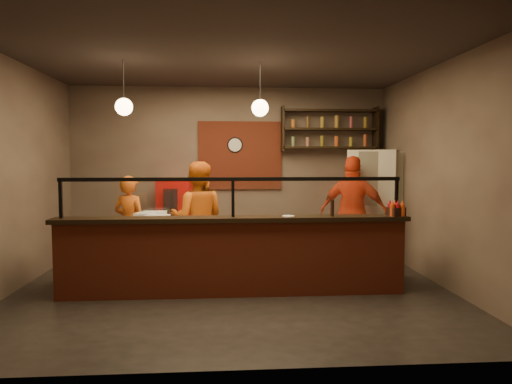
{
  "coord_description": "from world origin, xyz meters",
  "views": [
    {
      "loc": [
        -0.13,
        -6.31,
        1.81
      ],
      "look_at": [
        0.35,
        0.3,
        1.35
      ],
      "focal_mm": 32.0,
      "sensor_mm": 36.0,
      "label": 1
    }
  ],
  "objects": [
    {
      "name": "fridge",
      "position": [
        2.6,
        1.81,
        1.0
      ],
      "size": [
        1.08,
        1.05,
        1.99
      ],
      "primitive_type": "cube",
      "rotation": [
        0.0,
        0.0,
        -0.43
      ],
      "color": "beige",
      "rests_on": "floor"
    },
    {
      "name": "ceiling",
      "position": [
        0.0,
        0.0,
        3.2
      ],
      "size": [
        6.0,
        6.0,
        0.0
      ],
      "primitive_type": "plane",
      "rotation": [
        3.14,
        0.0,
        0.0
      ],
      "color": "#332A27",
      "rests_on": "wall_back"
    },
    {
      "name": "prep_tub_a",
      "position": [
        -1.13,
        0.33,
        0.98
      ],
      "size": [
        0.34,
        0.28,
        0.17
      ],
      "primitive_type": "cube",
      "rotation": [
        0.0,
        0.0,
        -0.02
      ],
      "color": "white",
      "rests_on": "worktop"
    },
    {
      "name": "wall_shelving",
      "position": [
        1.9,
        2.32,
        2.4
      ],
      "size": [
        1.84,
        0.28,
        0.85
      ],
      "color": "black",
      "rests_on": "wall_back"
    },
    {
      "name": "cook_right",
      "position": [
        2.05,
        1.16,
        0.94
      ],
      "size": [
        1.2,
        0.83,
        1.88
      ],
      "primitive_type": "imported",
      "rotation": [
        0.0,
        0.0,
        2.77
      ],
      "color": "red",
      "rests_on": "floor"
    },
    {
      "name": "cook_mid",
      "position": [
        -0.54,
        0.87,
        0.89
      ],
      "size": [
        0.91,
        0.73,
        1.79
      ],
      "primitive_type": "imported",
      "rotation": [
        0.0,
        0.0,
        3.08
      ],
      "color": "#CD5D13",
      "rests_on": "floor"
    },
    {
      "name": "pendant_left",
      "position": [
        -1.5,
        0.2,
        2.55
      ],
      "size": [
        0.24,
        0.24,
        0.77
      ],
      "color": "black",
      "rests_on": "ceiling"
    },
    {
      "name": "wall_clock",
      "position": [
        0.1,
        2.46,
        2.1
      ],
      "size": [
        0.3,
        0.04,
        0.3
      ],
      "primitive_type": "cylinder",
      "rotation": [
        1.57,
        0.0,
        0.0
      ],
      "color": "black",
      "rests_on": "wall_back"
    },
    {
      "name": "small_plate",
      "position": [
        0.74,
        -0.33,
        1.07
      ],
      "size": [
        0.2,
        0.2,
        0.01
      ],
      "primitive_type": "cylinder",
      "rotation": [
        0.0,
        0.0,
        -0.26
      ],
      "color": "silver",
      "rests_on": "counter_ledge"
    },
    {
      "name": "wall_right",
      "position": [
        3.0,
        0.0,
        1.6
      ],
      "size": [
        0.0,
        5.0,
        5.0
      ],
      "primitive_type": "plane",
      "rotation": [
        1.57,
        0.0,
        -1.57
      ],
      "color": "#6D5E50",
      "rests_on": "floor"
    },
    {
      "name": "pepper_mill",
      "position": [
        1.33,
        -0.34,
        1.17
      ],
      "size": [
        0.06,
        0.06,
        0.23
      ],
      "primitive_type": "cylinder",
      "rotation": [
        0.0,
        0.0,
        -0.18
      ],
      "color": "black",
      "rests_on": "counter_ledge"
    },
    {
      "name": "sneeze_guard",
      "position": [
        0.0,
        -0.3,
        1.37
      ],
      "size": [
        4.5,
        0.05,
        0.52
      ],
      "color": "white",
      "rests_on": "counter_ledge"
    },
    {
      "name": "rolling_pin",
      "position": [
        -0.79,
        0.14,
        0.93
      ],
      "size": [
        0.33,
        0.11,
        0.05
      ],
      "primitive_type": "cylinder",
      "rotation": [
        0.0,
        1.57,
        0.17
      ],
      "color": "yellow",
      "rests_on": "worktop"
    },
    {
      "name": "wall_back",
      "position": [
        0.0,
        2.5,
        1.6
      ],
      "size": [
        6.0,
        0.0,
        6.0
      ],
      "primitive_type": "plane",
      "rotation": [
        1.57,
        0.0,
        0.0
      ],
      "color": "#6D5E50",
      "rests_on": "floor"
    },
    {
      "name": "service_counter",
      "position": [
        0.0,
        -0.3,
        0.5
      ],
      "size": [
        4.6,
        0.25,
        1.0
      ],
      "primitive_type": "cube",
      "color": "maroon",
      "rests_on": "floor"
    },
    {
      "name": "counter_ledge",
      "position": [
        0.0,
        -0.3,
        1.03
      ],
      "size": [
        4.7,
        0.37,
        0.06
      ],
      "primitive_type": "cube",
      "color": "black",
      "rests_on": "service_counter"
    },
    {
      "name": "pizza_dough",
      "position": [
        -0.44,
        0.15,
        0.91
      ],
      "size": [
        0.52,
        0.52,
        0.01
      ],
      "primitive_type": "cylinder",
      "rotation": [
        0.0,
        0.0,
        -0.1
      ],
      "color": "#ECE8C8",
      "rests_on": "worktop"
    },
    {
      "name": "wall_front",
      "position": [
        0.0,
        -2.5,
        1.6
      ],
      "size": [
        6.0,
        0.0,
        6.0
      ],
      "primitive_type": "plane",
      "rotation": [
        -1.57,
        0.0,
        0.0
      ],
      "color": "#6D5E50",
      "rests_on": "floor"
    },
    {
      "name": "floor",
      "position": [
        0.0,
        0.0,
        0.0
      ],
      "size": [
        6.0,
        6.0,
        0.0
      ],
      "primitive_type": "plane",
      "color": "black",
      "rests_on": "ground"
    },
    {
      "name": "worktop_cabinet",
      "position": [
        0.0,
        0.2,
        0.42
      ],
      "size": [
        4.6,
        0.75,
        0.85
      ],
      "primitive_type": "cube",
      "color": "gray",
      "rests_on": "floor"
    },
    {
      "name": "red_cooler",
      "position": [
        -0.97,
        2.15,
        0.73
      ],
      "size": [
        0.75,
        0.71,
        1.46
      ],
      "primitive_type": "cube",
      "rotation": [
        0.0,
        0.0,
        -0.24
      ],
      "color": "#B30F0B",
      "rests_on": "floor"
    },
    {
      "name": "prep_tub_c",
      "position": [
        -1.04,
        -0.02,
        0.98
      ],
      "size": [
        0.36,
        0.31,
        0.16
      ],
      "primitive_type": "cube",
      "rotation": [
        0.0,
        0.0,
        -0.21
      ],
      "color": "white",
      "rests_on": "worktop"
    },
    {
      "name": "wall_left",
      "position": [
        -3.0,
        0.0,
        1.6
      ],
      "size": [
        0.0,
        5.0,
        5.0
      ],
      "primitive_type": "plane",
      "rotation": [
        1.57,
        0.0,
        1.57
      ],
      "color": "#6D5E50",
      "rests_on": "floor"
    },
    {
      "name": "condiment_caddy",
      "position": [
        2.2,
        -0.35,
        1.12
      ],
      "size": [
        0.25,
        0.23,
        0.11
      ],
      "primitive_type": "cube",
      "rotation": [
        0.0,
        0.0,
        0.39
      ],
      "color": "black",
      "rests_on": "counter_ledge"
    },
    {
      "name": "pendant_right",
      "position": [
        0.4,
        0.2,
        2.55
      ],
      "size": [
        0.24,
        0.24,
        0.77
      ],
      "color": "black",
      "rests_on": "ceiling"
    },
    {
      "name": "cook_left",
      "position": [
        -1.62,
        1.05,
        0.78
      ],
      "size": [
        0.67,
        0.57,
        1.56
      ],
      "primitive_type": "imported",
      "rotation": [
        0.0,
        0.0,
        2.72
      ],
      "color": "#C65312",
      "rests_on": "floor"
    },
    {
      "name": "prep_tub_b",
      "position": [
        -1.22,
        0.28,
        0.98
      ],
      "size": [
        0.36,
        0.31,
        0.16
      ],
      "primitive_type": "cube",
      "rotation": [
        0.0,
        0.0,
        -0.2
      ],
      "color": "white",
      "rests_on": "worktop"
    },
    {
      "name": "worktop",
      "position": [
        0.0,
        0.2,
        0.88
      ],
      "size": [
        4.6,
        0.75,
        0.05
      ],
      "primitive_type": "cube",
      "color": "silver",
      "rests_on": "worktop_cabinet"
    },
    {
      "name": "brick_patch",
      "position": [
        0.2,
        2.47,
        1.9
      ],
      "size": [
        1.6,
        0.04,
        1.3
      ],
      "primitive_type": "cube",
      "color": "maroon",
      "rests_on": "wall_back"
    }
  ]
}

